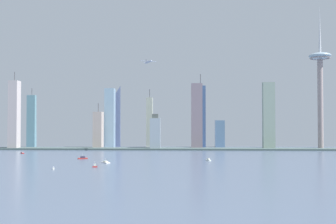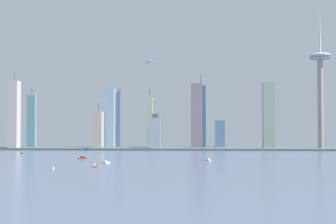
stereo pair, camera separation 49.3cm
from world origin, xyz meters
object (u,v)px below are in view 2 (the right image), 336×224
object	(u,v)px
skyscraper_7	(118,112)
skyscraper_8	(14,115)
skyscraper_2	(269,116)
skyscraper_5	(110,118)
observation_tower	(320,74)
boat_3	(53,168)
boat_1	(83,158)
skyscraper_4	(150,122)
skyscraper_10	(201,116)
boat_2	(22,153)
skyscraper_11	(98,130)
airplane	(149,62)
skyscraper_3	(32,121)
skyscraper_6	(155,133)
boat_5	(208,160)
skyscraper_1	(197,116)
skyscraper_9	(220,134)
boat_4	(106,162)
boat_0	(95,166)

from	to	relation	value
skyscraper_7	skyscraper_8	distance (m)	244.88
skyscraper_2	skyscraper_8	size ratio (longest dim) A/B	0.86
skyscraper_5	skyscraper_7	xyz separation A→B (m)	(12.41, 48.08, 15.77)
observation_tower	boat_3	distance (m)	636.83
observation_tower	skyscraper_8	bearing A→B (deg)	-178.44
boat_1	skyscraper_4	bearing A→B (deg)	49.78
observation_tower	skyscraper_10	world-z (taller)	observation_tower
skyscraper_4	boat_2	size ratio (longest dim) A/B	11.18
skyscraper_11	airplane	xyz separation A→B (m)	(123.03, -82.87, 144.85)
skyscraper_7	airplane	size ratio (longest dim) A/B	5.29
skyscraper_3	skyscraper_7	bearing A→B (deg)	5.83
skyscraper_6	skyscraper_8	size ratio (longest dim) A/B	0.45
skyscraper_6	boat_5	bearing A→B (deg)	-68.19
skyscraper_5	airplane	xyz separation A→B (m)	(102.68, -118.49, 116.55)
skyscraper_5	skyscraper_11	xyz separation A→B (m)	(-20.35, -35.62, -28.30)
skyscraper_1	boat_3	world-z (taller)	skyscraper_1
skyscraper_2	skyscraper_8	bearing A→B (deg)	-178.01
boat_1	boat_2	distance (m)	183.08
skyscraper_11	skyscraper_8	bearing A→B (deg)	-170.43
skyscraper_8	skyscraper_11	bearing A→B (deg)	9.57
skyscraper_9	boat_3	xyz separation A→B (m)	(-255.70, -484.32, -31.27)
skyscraper_6	boat_5	xyz separation A→B (m)	(101.56, -253.76, -35.17)
skyscraper_10	boat_3	xyz separation A→B (m)	(-208.75, -482.22, -73.85)
boat_1	boat_2	xyz separation A→B (m)	(-146.16, 110.26, -0.41)
skyscraper_2	skyscraper_5	distance (m)	369.03
skyscraper_3	boat_4	bearing A→B (deg)	-56.13
boat_0	boat_4	distance (m)	57.80
skyscraper_9	skyscraper_10	distance (m)	63.41
boat_0	boat_1	bearing A→B (deg)	-83.26
skyscraper_2	boat_0	world-z (taller)	skyscraper_2
boat_1	boat_3	distance (m)	148.85
boat_4	skyscraper_7	bearing A→B (deg)	-33.90
skyscraper_2	skyscraper_10	size ratio (longest dim) A/B	0.84
skyscraper_2	boat_3	world-z (taller)	skyscraper_2
skyscraper_8	boat_1	world-z (taller)	skyscraper_8
skyscraper_10	skyscraper_11	distance (m)	251.69
skyscraper_3	skyscraper_7	world-z (taller)	skyscraper_7
skyscraper_2	skyscraper_4	bearing A→B (deg)	163.46
skyscraper_8	airplane	distance (m)	329.82
skyscraper_6	boat_3	distance (m)	392.92
boat_3	boat_1	bearing A→B (deg)	160.30
skyscraper_3	boat_1	bearing A→B (deg)	-56.94
skyscraper_6	boat_2	bearing A→B (deg)	-154.73
skyscraper_3	boat_1	distance (m)	387.27
skyscraper_4	boat_3	size ratio (longest dim) A/B	20.67
skyscraper_6	boat_3	bearing A→B (deg)	-105.44
skyscraper_1	boat_3	xyz separation A→B (m)	(-197.02, -407.24, -73.01)
boat_5	boat_0	bearing A→B (deg)	83.25
skyscraper_7	skyscraper_4	bearing A→B (deg)	-9.60
skyscraper_2	skyscraper_6	world-z (taller)	skyscraper_2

